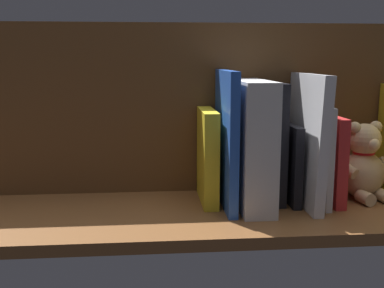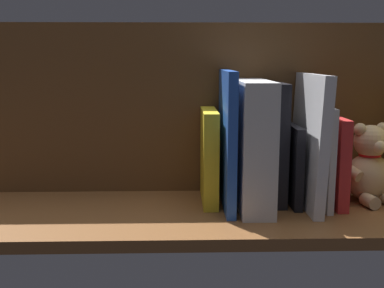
% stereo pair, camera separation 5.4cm
% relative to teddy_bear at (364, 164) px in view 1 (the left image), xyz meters
% --- Properties ---
extents(ground_plane, '(1.10, 0.32, 0.02)m').
position_rel_teddy_bear_xyz_m(ground_plane, '(0.37, 0.05, -0.08)').
color(ground_plane, brown).
extents(shelf_back_panel, '(1.10, 0.02, 0.37)m').
position_rel_teddy_bear_xyz_m(shelf_back_panel, '(0.37, -0.09, 0.11)').
color(shelf_back_panel, brown).
rests_on(shelf_back_panel, ground_plane).
extents(teddy_bear, '(0.13, 0.12, 0.16)m').
position_rel_teddy_bear_xyz_m(teddy_bear, '(0.00, 0.00, 0.00)').
color(teddy_bear, '#D1B284').
rests_on(teddy_bear, ground_plane).
extents(book_2, '(0.02, 0.16, 0.18)m').
position_rel_teddy_bear_xyz_m(book_2, '(0.08, 0.00, 0.02)').
color(book_2, red).
rests_on(book_2, ground_plane).
extents(book_3, '(0.01, 0.17, 0.20)m').
position_rel_teddy_bear_xyz_m(book_3, '(0.11, 0.01, 0.03)').
color(book_3, silver).
rests_on(book_3, ground_plane).
extents(book_4, '(0.03, 0.20, 0.26)m').
position_rel_teddy_bear_xyz_m(book_4, '(0.13, 0.02, 0.06)').
color(book_4, silver).
rests_on(book_4, ground_plane).
extents(book_5, '(0.02, 0.15, 0.16)m').
position_rel_teddy_bear_xyz_m(book_5, '(0.16, -0.00, 0.01)').
color(book_5, black).
rests_on(book_5, ground_plane).
extents(book_6, '(0.02, 0.14, 0.24)m').
position_rel_teddy_bear_xyz_m(book_6, '(0.19, -0.01, 0.05)').
color(book_6, black).
rests_on(book_6, ground_plane).
extents(dictionary_thick_white, '(0.06, 0.21, 0.25)m').
position_rel_teddy_bear_xyz_m(dictionary_thick_white, '(0.25, 0.03, 0.05)').
color(dictionary_thick_white, silver).
rests_on(dictionary_thick_white, ground_plane).
extents(book_7, '(0.02, 0.20, 0.27)m').
position_rel_teddy_bear_xyz_m(book_7, '(0.30, 0.02, 0.06)').
color(book_7, blue).
rests_on(book_7, ground_plane).
extents(book_8, '(0.03, 0.15, 0.19)m').
position_rel_teddy_bear_xyz_m(book_8, '(0.33, -0.00, 0.02)').
color(book_8, yellow).
rests_on(book_8, ground_plane).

